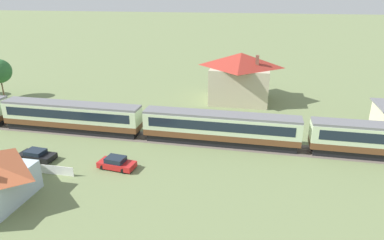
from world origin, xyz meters
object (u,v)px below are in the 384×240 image
Objects in this scene: parked_car_red at (117,163)px; parked_car_black at (37,155)px; station_house_red_roof at (240,76)px; passenger_train at (223,127)px.

parked_car_black is at bearing -173.71° from parked_car_red.
station_house_red_roof is at bearing 74.86° from parked_car_red.
station_house_red_roof is 35.87m from parked_car_black.
parked_car_black is 1.03× the size of parked_car_red.
passenger_train is 23.45× the size of parked_car_black.
station_house_red_roof is at bearing 57.71° from parked_car_black.
station_house_red_roof reaches higher than parked_car_red.
passenger_train reaches higher than parked_car_black.
passenger_train is 14.02m from parked_car_red.
parked_car_red is at bearing 4.24° from parked_car_black.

